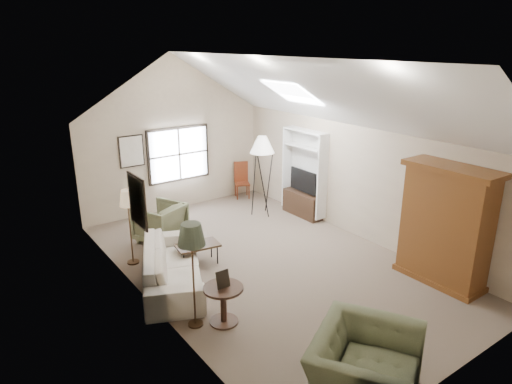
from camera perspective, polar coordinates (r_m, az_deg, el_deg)
room_shell at (r=8.30m, az=1.64°, el=11.20°), size 5.01×8.01×4.00m
window at (r=12.01m, az=-9.62°, el=4.68°), size 1.72×0.08×1.42m
skylight at (r=9.81m, az=4.57°, el=12.34°), size 0.80×1.20×0.52m
wall_art at (r=9.39m, az=-14.99°, el=2.19°), size 1.97×3.71×0.88m
armoire at (r=8.87m, az=22.63°, el=-3.88°), size 0.60×1.50×2.20m
tv_alcove at (r=11.39m, az=6.04°, el=2.53°), size 0.32×1.30×2.10m
media_console at (r=11.64m, az=5.83°, el=-1.51°), size 0.34×1.18×0.60m
tv_panel at (r=11.45m, az=5.93°, el=1.41°), size 0.05×0.90×0.55m
sofa at (r=8.54m, az=-10.41°, el=-8.95°), size 1.91×2.69×0.73m
armchair_near at (r=6.08m, az=13.47°, el=-20.84°), size 1.80×1.74×0.90m
armchair_far at (r=10.31m, az=-11.90°, el=-3.74°), size 1.22×1.23×0.86m
coffee_table at (r=9.21m, az=-7.25°, el=-7.73°), size 0.90×0.58×0.43m
bowl at (r=9.11m, az=-7.31°, el=-6.38°), size 0.23×0.23×0.05m
side_table at (r=7.37m, az=-4.08°, el=-13.89°), size 0.83×0.83×0.63m
side_chair at (r=12.84m, az=-1.75°, el=1.46°), size 0.52×0.52×1.01m
tripod_lamp at (r=11.40m, az=0.76°, el=2.05°), size 0.61×0.61×2.08m
dark_lamp at (r=7.07m, az=-7.85°, el=-10.27°), size 0.55×0.55×1.75m
tan_lamp at (r=9.29m, az=-15.47°, el=-4.19°), size 0.41×0.41×1.57m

